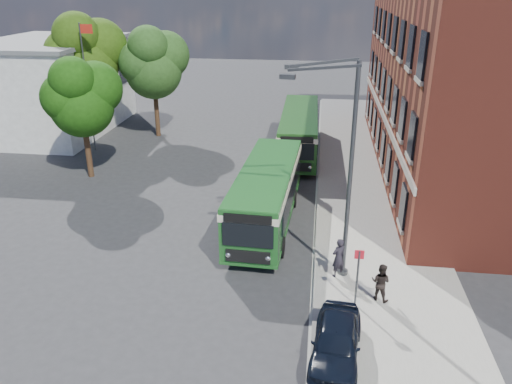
# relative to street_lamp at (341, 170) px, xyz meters

# --- Properties ---
(ground) EXTENTS (120.00, 120.00, 0.00)m
(ground) POSITION_rel_street_lamp_xyz_m (-4.84, 2.00, -4.79)
(ground) COLOR #2C2C2E
(ground) RESTS_ON ground
(pavement) EXTENTS (6.00, 48.00, 0.15)m
(pavement) POSITION_rel_street_lamp_xyz_m (2.16, 10.00, -4.72)
(pavement) COLOR gray
(pavement) RESTS_ON ground
(kerb_line) EXTENTS (0.12, 48.00, 0.01)m
(kerb_line) POSITION_rel_street_lamp_xyz_m (-0.89, 10.00, -4.79)
(kerb_line) COLOR beige
(kerb_line) RESTS_ON ground
(brick_office) EXTENTS (12.10, 26.00, 14.20)m
(brick_office) POSITION_rel_street_lamp_xyz_m (9.16, 14.00, 2.18)
(brick_office) COLOR maroon
(brick_office) RESTS_ON ground
(white_building) EXTENTS (9.40, 13.40, 7.30)m
(white_building) POSITION_rel_street_lamp_xyz_m (-22.84, 20.00, -1.13)
(white_building) COLOR #BCBCB7
(white_building) RESTS_ON ground
(flagpole) EXTENTS (0.95, 0.10, 9.00)m
(flagpole) POSITION_rel_street_lamp_xyz_m (-17.29, 15.00, 0.15)
(flagpole) COLOR #3A3C3F
(flagpole) RESTS_ON ground
(street_lamp) EXTENTS (2.96, 2.38, 9.00)m
(street_lamp) POSITION_rel_street_lamp_xyz_m (0.00, 0.00, 0.00)
(street_lamp) COLOR #3A3C3F
(street_lamp) RESTS_ON ground
(bus_stop_sign) EXTENTS (0.35, 0.08, 2.52)m
(bus_stop_sign) POSITION_rel_street_lamp_xyz_m (0.76, -2.20, -3.28)
(bus_stop_sign) COLOR #3A3C3F
(bus_stop_sign) RESTS_ON ground
(bus_front) EXTENTS (3.01, 10.43, 3.02)m
(bus_front) POSITION_rel_street_lamp_xyz_m (-3.41, 4.57, -2.96)
(bus_front) COLOR #1C541F
(bus_front) RESTS_ON ground
(bus_rear) EXTENTS (2.80, 11.67, 3.02)m
(bus_rear) POSITION_rel_street_lamp_xyz_m (-2.33, 16.40, -2.96)
(bus_rear) COLOR #1E4C1A
(bus_rear) RESTS_ON ground
(parked_car) EXTENTS (1.94, 3.99, 1.31)m
(parked_car) POSITION_rel_street_lamp_xyz_m (-0.04, -5.24, -3.98)
(parked_car) COLOR black
(parked_car) RESTS_ON pavement
(pedestrian_a) EXTENTS (0.76, 0.72, 1.74)m
(pedestrian_a) POSITION_rel_street_lamp_xyz_m (0.13, -0.23, -3.77)
(pedestrian_a) COLOR black
(pedestrian_a) RESTS_ON pavement
(pedestrian_b) EXTENTS (0.93, 0.85, 1.55)m
(pedestrian_b) POSITION_rel_street_lamp_xyz_m (1.71, -1.72, -3.86)
(pedestrian_b) COLOR black
(pedestrian_b) RESTS_ON pavement
(tree_left) EXTENTS (4.53, 4.30, 7.64)m
(tree_left) POSITION_rel_street_lamp_xyz_m (-15.26, 9.78, 0.39)
(tree_left) COLOR #331F12
(tree_left) RESTS_ON ground
(tree_mid) EXTENTS (5.71, 5.43, 9.65)m
(tree_mid) POSITION_rel_street_lamp_xyz_m (-18.54, 17.80, 1.76)
(tree_mid) COLOR #331F12
(tree_mid) RESTS_ON ground
(tree_right) EXTENTS (5.12, 4.86, 8.64)m
(tree_right) POSITION_rel_street_lamp_xyz_m (-13.78, 19.17, 1.07)
(tree_right) COLOR #331F12
(tree_right) RESTS_ON ground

